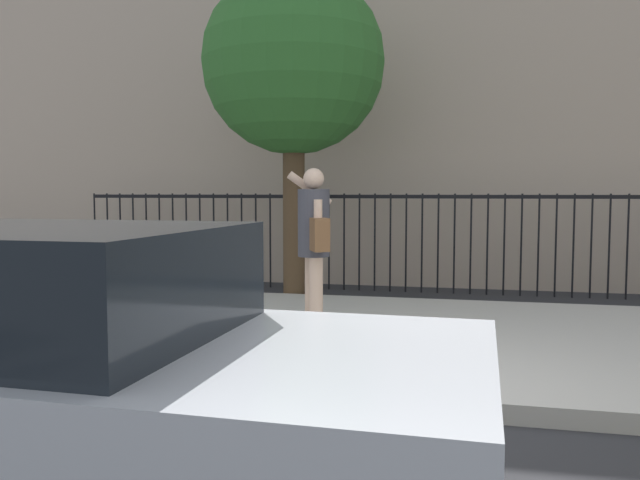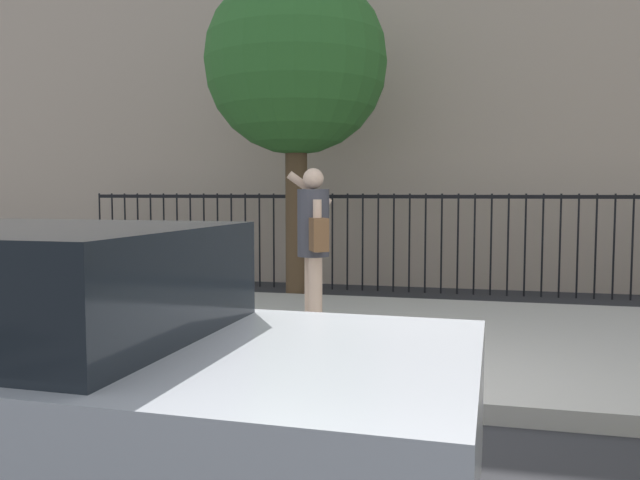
% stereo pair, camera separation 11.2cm
% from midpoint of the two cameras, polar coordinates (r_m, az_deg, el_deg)
% --- Properties ---
extents(ground_plane, '(60.00, 60.00, 0.00)m').
position_cam_midpoint_polar(ground_plane, '(4.86, 5.70, -15.24)').
color(ground_plane, '#28282B').
extents(sidewalk, '(28.00, 4.40, 0.15)m').
position_cam_midpoint_polar(sidewalk, '(6.94, 8.30, -8.66)').
color(sidewalk, '#B2ADA3').
rests_on(sidewalk, ground).
extents(building_facade, '(28.00, 4.00, 10.03)m').
position_cam_midpoint_polar(building_facade, '(13.49, 11.26, 18.73)').
color(building_facade, tan).
rests_on(building_facade, ground).
extents(iron_fence, '(12.03, 0.04, 1.60)m').
position_cam_midpoint_polar(iron_fence, '(10.47, 10.30, 0.89)').
color(iron_fence, black).
rests_on(iron_fence, ground).
extents(parked_hatchback, '(4.24, 1.94, 1.45)m').
position_cam_midpoint_polar(parked_hatchback, '(3.56, -22.76, -11.02)').
color(parked_hatchback, '#ADAFB5').
rests_on(parked_hatchback, ground).
extents(pedestrian_on_phone, '(0.58, 0.72, 1.72)m').
position_cam_midpoint_polar(pedestrian_on_phone, '(6.85, -0.08, 0.34)').
color(pedestrian_on_phone, beige).
rests_on(pedestrian_on_phone, sidewalk).
extents(street_tree_near, '(2.64, 2.64, 4.80)m').
position_cam_midpoint_polar(street_tree_near, '(9.63, -1.80, 15.21)').
color(street_tree_near, '#4C3823').
rests_on(street_tree_near, ground).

